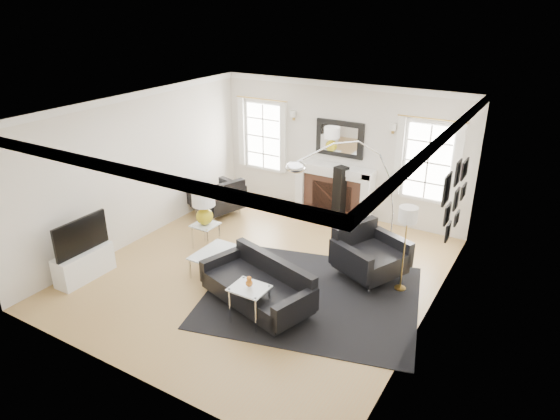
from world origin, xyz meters
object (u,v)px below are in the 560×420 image
Objects in this scene: armchair_right at (368,255)px; arc_floor_lamp at (346,196)px; armchair_left at (219,198)px; gourd_lamp at (204,205)px; sofa at (260,286)px; fireplace at (334,191)px; coffee_table at (222,256)px.

arc_floor_lamp reaches higher than armchair_right.
gourd_lamp reaches higher than armchair_left.
arc_floor_lamp reaches higher than sofa.
armchair_left is 1.64m from gourd_lamp.
fireplace is 2.56m from armchair_right.
gourd_lamp is at bearing -118.53° from fireplace.
sofa reaches higher than coffee_table.
coffee_table is at bearing -51.61° from armchair_left.
armchair_right is (1.07, 1.65, 0.07)m from sofa.
coffee_table is (-1.04, 0.44, 0.03)m from sofa.
armchair_right is at bearing -52.05° from fireplace.
armchair_left reaches higher than coffee_table.
coffee_table is 2.32m from arc_floor_lamp.
armchair_left is at bearing -150.50° from fireplace.
armchair_right is 1.97× the size of gourd_lamp.
armchair_left is 2.56m from coffee_table.
arc_floor_lamp reaches higher than coffee_table.
gourd_lamp is at bearing -169.10° from armchair_right.
gourd_lamp is (-1.40, -2.58, 0.32)m from fireplace.
fireplace is 1.27× the size of armchair_right.
sofa is at bearing -123.11° from armchair_right.
coffee_table is 1.19m from gourd_lamp.
gourd_lamp reaches higher than coffee_table.
fireplace is at bearing 61.47° from gourd_lamp.
sofa is 3.60m from armchair_left.
arc_floor_lamp reaches higher than gourd_lamp.
coffee_table is (1.59, -2.01, -0.02)m from armchair_left.
armchair_left is at bearing 170.49° from arc_floor_lamp.
armchair_right is at bearing 29.68° from coffee_table.
coffee_table is at bearing -136.28° from arc_floor_lamp.
fireplace reaches higher than armchair_right.
armchair_right reaches higher than sofa.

